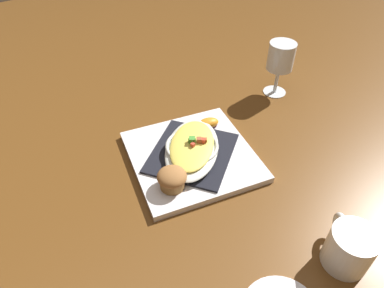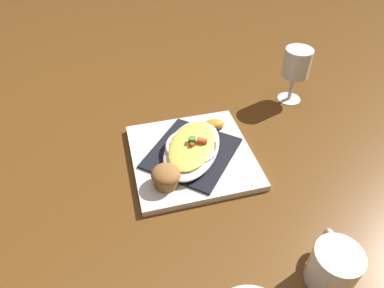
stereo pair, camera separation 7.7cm
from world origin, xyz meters
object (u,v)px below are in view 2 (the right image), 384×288
object	(u,v)px
muffin	(166,176)
stemmed_glass	(296,66)
gratin_dish	(192,147)
coffee_mug	(332,268)
square_plate	(192,156)
orange_garnish	(214,125)

from	to	relation	value
muffin	stemmed_glass	distance (m)	0.47
gratin_dish	coffee_mug	size ratio (longest dim) A/B	2.32
gratin_dish	muffin	bearing A→B (deg)	33.36
square_plate	orange_garnish	world-z (taller)	orange_garnish
orange_garnish	coffee_mug	distance (m)	0.42
square_plate	orange_garnish	xyz separation A→B (m)	(-0.09, -0.06, 0.02)
muffin	square_plate	bearing A→B (deg)	-146.61
orange_garnish	muffin	bearing A→B (deg)	33.53
orange_garnish	coffee_mug	bearing A→B (deg)	88.50
gratin_dish	muffin	xyz separation A→B (m)	(0.09, 0.06, 0.00)
square_plate	gratin_dish	xyz separation A→B (m)	(-0.00, 0.00, 0.03)
stemmed_glass	gratin_dish	bearing A→B (deg)	14.97
gratin_dish	orange_garnish	xyz separation A→B (m)	(-0.09, -0.06, -0.01)
square_plate	stemmed_glass	bearing A→B (deg)	-165.03
coffee_mug	stemmed_glass	size ratio (longest dim) A/B	0.66
orange_garnish	stemmed_glass	size ratio (longest dim) A/B	0.41
coffee_mug	stemmed_glass	world-z (taller)	stemmed_glass
square_plate	orange_garnish	bearing A→B (deg)	-146.33
muffin	stemmed_glass	xyz separation A→B (m)	(-0.44, -0.15, 0.07)
coffee_mug	square_plate	bearing A→B (deg)	-77.84
muffin	orange_garnish	xyz separation A→B (m)	(-0.18, -0.12, -0.01)
muffin	coffee_mug	world-z (taller)	coffee_mug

